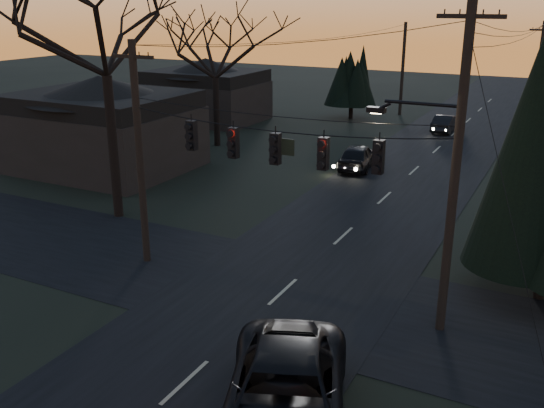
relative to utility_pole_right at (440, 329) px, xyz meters
The scene contains 15 objects.
main_road 11.41m from the utility_pole_right, 118.81° to the left, with size 8.00×120.00×0.02m, color black.
cross_road 5.50m from the utility_pole_right, behind, with size 60.00×7.00×0.02m, color black.
utility_pole_right is the anchor object (origin of this frame).
utility_pole_left 11.50m from the utility_pole_right, behind, with size 1.80×0.30×8.50m, color black, non-canonical shape.
utility_pole_far_r 28.00m from the utility_pole_right, 90.00° to the left, with size 1.80×0.30×8.50m, color black, non-canonical shape.
utility_pole_far_l 37.79m from the utility_pole_right, 107.72° to the left, with size 0.30×0.30×8.00m, color black, non-canonical shape.
span_signal_assembly 7.77m from the utility_pole_right, behind, with size 11.50×0.44×1.59m.
bare_tree_left 18.85m from the utility_pole_right, 167.36° to the left, with size 9.46×9.46×13.25m.
bare_tree_dist 27.65m from the utility_pole_right, 137.08° to the left, with size 7.65×7.65×9.43m.
evergreen_dist 35.66m from the utility_pole_right, 114.63° to the left, with size 3.31×3.31×5.61m.
house_left_near 24.78m from the utility_pole_right, 156.04° to the left, with size 10.00×8.00×5.60m.
house_left_far 36.51m from the utility_pole_right, 134.44° to the left, with size 9.00×7.00×5.20m.
suv_near 6.86m from the utility_pole_right, 109.77° to the right, with size 2.92×6.34×1.76m, color black.
sedan_oncoming_a 18.97m from the utility_pole_right, 117.32° to the left, with size 1.79×4.46×1.52m, color black.
sedan_oncoming_b 30.98m from the utility_pole_right, 101.74° to the left, with size 1.39×3.99×1.32m, color black.
Camera 1 is at (8.46, -7.34, 9.83)m, focal length 40.00 mm.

